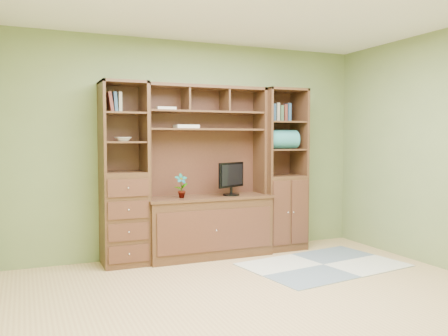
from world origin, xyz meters
name	(u,v)px	position (x,y,z in m)	size (l,w,h in m)	color
room	(272,153)	(0.00, 0.00, 1.30)	(4.60, 4.10, 2.64)	tan
center_hutch	(208,172)	(0.09, 1.73, 1.02)	(1.54, 0.53, 2.05)	#452918
left_tower	(124,174)	(-0.91, 1.77, 1.02)	(0.50, 0.45, 2.05)	#452918
right_tower	(282,169)	(1.12, 1.77, 1.02)	(0.55, 0.45, 2.05)	#452918
rug	(323,265)	(1.13, 0.85, 0.01)	(1.69, 1.13, 0.01)	#A4A9AA
monitor	(231,173)	(0.37, 1.70, 1.01)	(0.45, 0.20, 0.55)	black
orchid	(181,186)	(-0.26, 1.70, 0.87)	(0.15, 0.10, 0.29)	#B86E3E
magazines	(186,127)	(-0.16, 1.82, 1.56)	(0.27, 0.20, 0.04)	beige
bowl	(123,139)	(-0.91, 1.77, 1.41)	(0.19, 0.19, 0.05)	white
blanket_teal	(281,139)	(1.08, 1.73, 1.41)	(0.41, 0.24, 0.24)	#2E7979
blanket_red	(288,142)	(1.25, 1.85, 1.38)	(0.32, 0.18, 0.18)	brown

